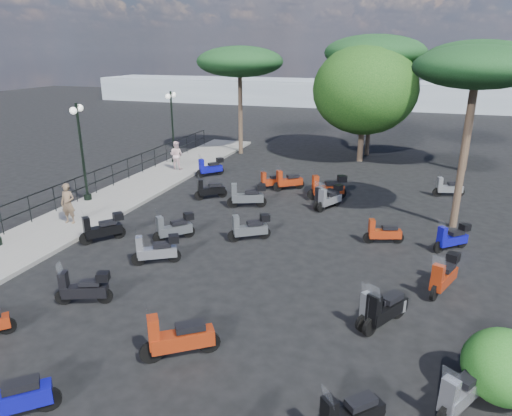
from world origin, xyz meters
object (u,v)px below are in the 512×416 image
(woman, at_px, (68,203))
(pine_1, at_px, (480,60))
(scooter_6, at_px, (7,399))
(scooter_18, at_px, (385,310))
(lamp_post_1, at_px, (81,146))
(scooter_19, at_px, (325,198))
(pine_0, at_px, (375,53))
(scooter_8, at_px, (174,228))
(pine_2, at_px, (240,62))
(scooter_20, at_px, (328,188))
(scooter_13, at_px, (250,228))
(scooter_26, at_px, (448,188))
(scooter_24, at_px, (452,238))
(scooter_3, at_px, (103,229))
(scooter_14, at_px, (330,198))
(scooter_15, at_px, (271,181))
(scooter_25, at_px, (383,233))
(scooter_5, at_px, (210,168))
(pine_3, at_px, (477,68))
(scooter_4, at_px, (210,190))
(broadleaf_tree, at_px, (365,90))
(scooter_17, at_px, (381,309))
(scooter_12, at_px, (178,338))
(pedestrian_far, at_px, (176,155))
(scooter_9, at_px, (247,196))
(scooter_2, at_px, (157,250))
(scooter_7, at_px, (84,289))
(scooter_22, at_px, (349,416))
(scooter_10, at_px, (288,181))
(scooter_23, at_px, (444,276))
(scooter_21, at_px, (462,391))
(lamp_post_2, at_px, (172,122))

(woman, xyz_separation_m, pine_1, (15.66, 14.71, 5.17))
(scooter_6, height_order, scooter_18, scooter_6)
(lamp_post_1, bearing_deg, scooter_18, -47.09)
(scooter_19, distance_m, pine_0, 13.03)
(woman, relative_size, scooter_8, 1.25)
(pine_2, bearing_deg, lamp_post_1, -103.81)
(scooter_20, height_order, pine_1, pine_1)
(scooter_13, bearing_deg, scooter_26, -75.08)
(scooter_24, distance_m, pine_2, 18.49)
(scooter_3, relative_size, pine_2, 0.20)
(scooter_18, bearing_deg, scooter_14, -40.67)
(scooter_15, height_order, scooter_20, scooter_20)
(scooter_20, relative_size, scooter_24, 1.42)
(scooter_25, bearing_deg, pine_1, -34.53)
(scooter_5, height_order, scooter_26, scooter_5)
(scooter_13, xyz_separation_m, pine_3, (7.22, 3.91, 5.56))
(pine_2, bearing_deg, pine_0, 14.88)
(scooter_4, xyz_separation_m, pine_3, (10.63, -0.15, 5.61))
(scooter_6, bearing_deg, scooter_15, -42.42)
(scooter_6, relative_size, pine_0, 0.19)
(scooter_5, height_order, scooter_14, scooter_14)
(scooter_4, xyz_separation_m, broadleaf_tree, (5.79, 10.15, 3.95))
(lamp_post_1, height_order, scooter_17, lamp_post_1)
(scooter_12, bearing_deg, scooter_3, 13.13)
(pedestrian_far, height_order, broadleaf_tree, broadleaf_tree)
(scooter_9, height_order, scooter_24, scooter_9)
(scooter_19, bearing_deg, scooter_2, 83.65)
(woman, xyz_separation_m, scooter_7, (4.39, -4.71, -0.49))
(scooter_20, bearing_deg, scooter_15, 48.95)
(woman, xyz_separation_m, scooter_26, (14.47, 9.00, -0.54))
(lamp_post_1, height_order, scooter_9, lamp_post_1)
(scooter_22, height_order, scooter_24, scooter_22)
(scooter_10, distance_m, scooter_20, 2.29)
(scooter_19, xyz_separation_m, scooter_23, (4.62, -6.33, 0.05))
(scooter_20, height_order, broadleaf_tree, broadleaf_tree)
(scooter_14, xyz_separation_m, scooter_26, (5.06, 3.61, -0.08))
(scooter_23, height_order, pine_1, pine_1)
(scooter_20, xyz_separation_m, scooter_25, (2.81, -4.49, -0.15))
(scooter_7, bearing_deg, scooter_24, -75.75)
(scooter_5, relative_size, scooter_8, 1.02)
(scooter_17, height_order, scooter_22, scooter_17)
(lamp_post_1, distance_m, scooter_6, 13.58)
(lamp_post_1, height_order, scooter_13, lamp_post_1)
(scooter_15, xyz_separation_m, scooter_21, (7.81, -13.16, 0.08))
(lamp_post_2, bearing_deg, scooter_19, -36.33)
(scooter_9, xyz_separation_m, scooter_12, (2.05, -10.38, -0.02))
(scooter_10, bearing_deg, scooter_18, 168.49)
(scooter_6, xyz_separation_m, scooter_24, (8.43, 11.07, -0.04))
(woman, height_order, scooter_25, woman)
(scooter_5, relative_size, scooter_20, 0.76)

